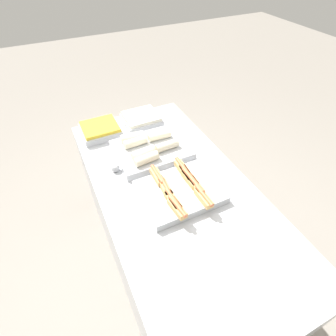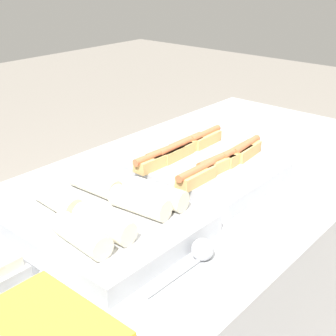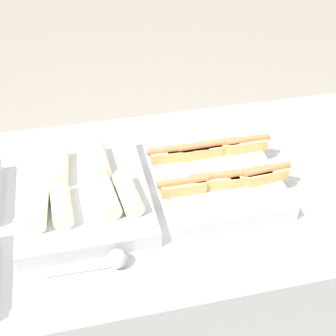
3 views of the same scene
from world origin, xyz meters
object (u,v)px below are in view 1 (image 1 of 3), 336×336
tray_side_back (141,119)px  serving_spoon_near (115,167)px  tray_side_front (100,130)px  tray_wraps (150,149)px  tray_hotdogs (180,190)px

tray_side_back → serving_spoon_near: 0.54m
serving_spoon_near → tray_side_front: bearing=177.0°
tray_side_front → serving_spoon_near: 0.42m
tray_wraps → tray_side_front: 0.43m
tray_side_front → serving_spoon_near: (0.41, -0.02, -0.01)m
tray_side_front → tray_side_back: (0.00, 0.32, 0.00)m
tray_side_front → tray_wraps: bearing=33.7°
tray_side_back → tray_hotdogs: bearing=-5.1°
tray_wraps → tray_hotdogs: bearing=1.2°
serving_spoon_near → tray_hotdogs: bearing=37.2°
tray_hotdogs → tray_wraps: bearing=-178.8°
tray_side_back → serving_spoon_near: (0.41, -0.34, -0.01)m
tray_side_back → serving_spoon_near: tray_side_back is taller
tray_hotdogs → serving_spoon_near: 0.45m
tray_hotdogs → serving_spoon_near: bearing=-142.8°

